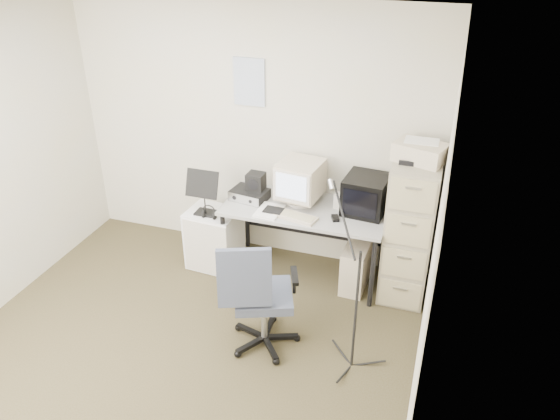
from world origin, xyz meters
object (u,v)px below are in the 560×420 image
(filing_cabinet, at_px, (410,230))
(side_cart, at_px, (214,238))
(desk, at_px, (304,241))
(office_chair, at_px, (264,294))

(filing_cabinet, height_order, side_cart, filing_cabinet)
(filing_cabinet, relative_size, desk, 0.87)
(office_chair, relative_size, side_cart, 1.66)
(filing_cabinet, xyz_separation_m, desk, (-0.95, -0.03, -0.29))
(desk, relative_size, side_cart, 2.51)
(filing_cabinet, bearing_deg, side_cart, -175.34)
(office_chair, bearing_deg, side_cart, 111.24)
(side_cart, bearing_deg, desk, 11.83)
(filing_cabinet, distance_m, side_cart, 1.87)
(office_chair, xyz_separation_m, side_cart, (-0.85, 0.93, -0.20))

